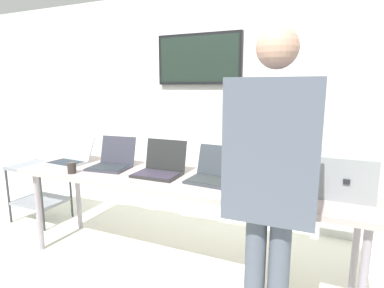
% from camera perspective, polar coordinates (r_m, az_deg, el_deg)
% --- Properties ---
extents(ground, '(8.00, 8.00, 0.04)m').
position_cam_1_polar(ground, '(2.84, -2.38, -22.18)').
color(ground, silver).
extents(back_wall, '(8.00, 0.11, 2.55)m').
position_cam_1_polar(back_wall, '(3.45, 5.64, 6.80)').
color(back_wall, silver).
rests_on(back_wall, ground).
extents(workbench, '(2.85, 0.70, 0.80)m').
position_cam_1_polar(workbench, '(2.51, -2.51, -7.39)').
color(workbench, '#B6A29F').
rests_on(workbench, ground).
extents(equipment_box, '(0.35, 0.40, 0.28)m').
position_cam_1_polar(equipment_box, '(2.33, 26.49, -4.93)').
color(equipment_box, gray).
rests_on(equipment_box, workbench).
extents(laptop_station_0, '(0.35, 0.37, 0.23)m').
position_cam_1_polar(laptop_station_0, '(3.17, -21.39, -2.28)').
color(laptop_station_0, '#ABB5B4').
rests_on(laptop_station_0, workbench).
extents(laptop_station_1, '(0.38, 0.36, 0.27)m').
position_cam_1_polar(laptop_station_1, '(2.87, -14.53, -3.04)').
color(laptop_station_1, '#353641').
rests_on(laptop_station_1, workbench).
extents(laptop_station_2, '(0.37, 0.33, 0.28)m').
position_cam_1_polar(laptop_station_2, '(2.58, -5.87, -4.24)').
color(laptop_station_2, '#252626').
rests_on(laptop_station_2, workbench).
extents(laptop_station_3, '(0.38, 0.35, 0.26)m').
position_cam_1_polar(laptop_station_3, '(2.40, 4.08, -5.41)').
color(laptop_station_3, '#343A41').
rests_on(laptop_station_3, workbench).
extents(laptop_station_4, '(0.32, 0.41, 0.26)m').
position_cam_1_polar(laptop_station_4, '(2.30, 16.11, -6.55)').
color(laptop_station_4, '#A8B5BC').
rests_on(laptop_station_4, workbench).
extents(person, '(0.44, 0.59, 1.79)m').
position_cam_1_polar(person, '(1.59, 14.52, -5.18)').
color(person, '#515A69').
rests_on(person, ground).
extents(coffee_mug, '(0.07, 0.07, 0.09)m').
position_cam_1_polar(coffee_mug, '(2.79, -21.37, -4.14)').
color(coffee_mug, '#2F2A26').
rests_on(coffee_mug, workbench).
extents(paper_sheet, '(0.26, 0.33, 0.00)m').
position_cam_1_polar(paper_sheet, '(2.16, 8.74, -8.98)').
color(paper_sheet, white).
rests_on(paper_sheet, workbench).
extents(storage_cart, '(0.56, 0.44, 0.65)m').
position_cam_1_polar(storage_cart, '(3.93, -26.42, -6.63)').
color(storage_cart, gray).
rests_on(storage_cart, ground).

